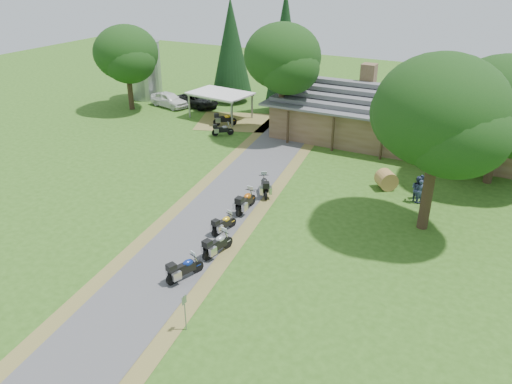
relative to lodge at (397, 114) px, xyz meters
The scene contains 25 objects.
ground 24.86m from the lodge, 104.04° to the right, with size 120.00×120.00×0.00m, color #2F5518.
driveway 21.17m from the lodge, 108.00° to the right, with size 46.00×46.00×0.00m, color #4C4C4F.
lodge is the anchor object (origin of this frame).
silo 28.08m from the lodge, behind, with size 3.32×3.32×6.74m, color gray.
carport 16.91m from the lodge, behind, with size 5.79×3.86×2.51m, color silver, non-canonical shape.
car_white_sedan 23.75m from the lodge, behind, with size 5.81×2.45×1.94m, color white.
car_dark_suv 21.24m from the lodge, behind, with size 5.42×2.31×2.08m, color black.
motorcycle_row_a 25.30m from the lodge, 100.08° to the right, with size 1.93×0.63×1.32m, color navy, non-canonical shape.
motorcycle_row_b 22.63m from the lodge, 100.60° to the right, with size 1.97×0.64×1.35m, color #9C9EA4, non-canonical shape.
motorcycle_row_c 20.68m from the lodge, 104.26° to the right, with size 1.73×0.57×1.19m, color yellow, non-canonical shape.
motorcycle_row_d 17.92m from the lodge, 107.00° to the right, with size 2.10×0.69×1.44m, color #BE5C10, non-canonical shape.
motorcycle_row_e 15.41m from the lodge, 109.98° to the right, with size 2.06×0.67×1.41m, color black, non-canonical shape.
motorcycle_carport_a 15.58m from the lodge, 169.69° to the right, with size 1.98×0.65×1.35m, color gold, non-canonical shape.
motorcycle_carport_b 15.04m from the lodge, 159.12° to the right, with size 1.74×0.57×1.19m, color gray, non-canonical shape.
person_a 11.76m from the lodge, 69.03° to the right, with size 0.54×0.39×1.90m, color navy.
person_b 11.58m from the lodge, 69.51° to the right, with size 0.59×0.43×2.09m, color navy.
person_c 11.07m from the lodge, 67.80° to the right, with size 0.55×0.40×1.95m, color navy.
hay_bale 10.00m from the lodge, 79.75° to the right, with size 1.29×1.29×1.18m, color olive.
sign_post 28.08m from the lodge, 94.53° to the right, with size 0.33×0.05×1.81m, color gray, non-canonical shape.
oak_lodge_left 10.28m from the lodge, 161.33° to the right, with size 6.43×6.43×11.27m, color #123710, non-canonical shape.
oak_lodge_right 9.77m from the lodge, 34.16° to the right, with size 7.64×7.64×9.12m, color #123710, non-canonical shape.
oak_driveway 15.33m from the lodge, 70.26° to the right, with size 7.24×7.24×11.44m, color #123710, non-canonical shape.
oak_silo 26.87m from the lodge, behind, with size 6.40×6.40×9.28m, color #123710, non-canonical shape.
cedar_near 13.38m from the lodge, 162.06° to the left, with size 3.72×3.72×11.95m, color black.
cedar_far 19.77m from the lodge, 165.23° to the left, with size 4.22×4.22×10.79m, color black.
Camera 1 is at (14.22, -17.48, 14.64)m, focal length 35.00 mm.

